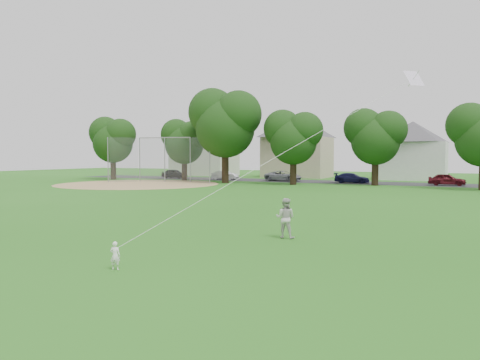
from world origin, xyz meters
The scene contains 10 objects.
ground centered at (0.00, 0.00, 0.00)m, with size 160.00×160.00×0.00m, color #236316.
street centered at (0.00, 42.00, 0.01)m, with size 90.00×7.00×0.01m, color #2D2D30.
dirt_infield centered at (-26.00, 28.00, 0.01)m, with size 18.00×18.00×0.02m, color #9E7F51.
toddler centered at (-1.19, -3.20, 0.40)m, with size 0.29×0.19×0.80m, color white.
older_boy centered at (1.19, 3.65, 0.78)m, with size 0.76×0.59×1.56m, color beige.
kite centered at (2.08, 2.01, 3.46)m, with size 3.76×5.70×13.58m.
baseball_backstop centered at (-25.97, 32.63, 2.68)m, with size 11.75×4.90×5.36m.
tree_row centered at (2.34, 35.80, 6.14)m, with size 81.74×9.33×11.34m.
parked_cars centered at (3.52, 41.00, 0.62)m, with size 71.24×2.34×1.28m.
house_row centered at (-1.49, 52.00, 4.95)m, with size 77.79×13.80×10.62m.
Camera 1 is at (7.78, -13.10, 3.19)m, focal length 35.00 mm.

